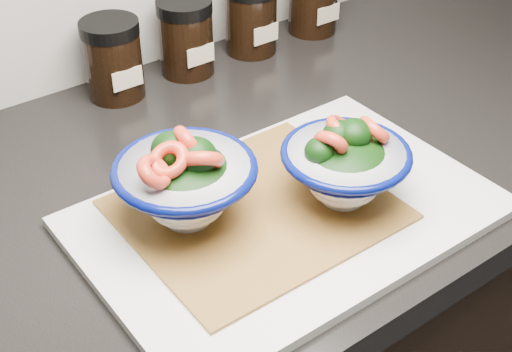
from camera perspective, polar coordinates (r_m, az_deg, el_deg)
countertop at (r=0.97m, az=5.00°, el=2.85°), size 3.50×0.60×0.04m
cutting_board at (r=0.80m, az=2.53°, el=-3.08°), size 0.45×0.30×0.01m
bamboo_mat at (r=0.79m, az=0.00°, el=-2.69°), size 0.28×0.24×0.00m
bowl_left at (r=0.75m, az=-5.65°, el=-0.35°), size 0.15×0.15×0.12m
bowl_right at (r=0.78m, az=7.11°, el=0.85°), size 0.14×0.14×0.11m
spice_jar_a at (r=1.02m, az=-11.36°, el=9.15°), size 0.08×0.08×0.11m
spice_jar_b at (r=1.07m, az=-5.63°, el=11.01°), size 0.08×0.08×0.11m
spice_jar_c at (r=1.13m, az=-0.40°, el=12.59°), size 0.08×0.08×0.11m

